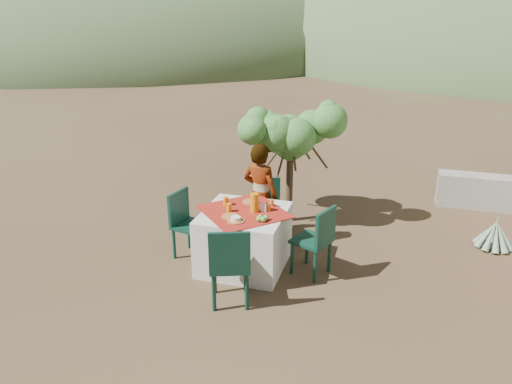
% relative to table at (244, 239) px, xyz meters
% --- Properties ---
extents(ground, '(160.00, 160.00, 0.00)m').
position_rel_table_xyz_m(ground, '(0.15, -0.46, -0.38)').
color(ground, '#382319').
rests_on(ground, ground).
extents(table, '(1.30, 1.30, 0.76)m').
position_rel_table_xyz_m(table, '(0.00, 0.00, 0.00)').
color(table, beige).
rests_on(table, ground).
extents(chair_far, '(0.47, 0.47, 0.84)m').
position_rel_table_xyz_m(chair_far, '(0.03, 0.99, 0.08)').
color(chair_far, black).
rests_on(chair_far, ground).
extents(chair_near, '(0.57, 0.57, 0.96)m').
position_rel_table_xyz_m(chair_near, '(0.12, -0.90, 0.15)').
color(chair_near, black).
rests_on(chair_near, ground).
extents(chair_left, '(0.49, 0.49, 0.89)m').
position_rel_table_xyz_m(chair_left, '(-0.82, 0.07, 0.12)').
color(chair_left, black).
rests_on(chair_left, ground).
extents(chair_right, '(0.54, 0.54, 0.90)m').
position_rel_table_xyz_m(chair_right, '(0.92, 0.04, 0.12)').
color(chair_right, black).
rests_on(chair_right, ground).
extents(person, '(0.62, 0.50, 1.47)m').
position_rel_table_xyz_m(person, '(0.03, 0.64, 0.35)').
color(person, '#8C6651').
rests_on(person, ground).
extents(shrub_tree, '(1.40, 1.38, 1.65)m').
position_rel_table_xyz_m(shrub_tree, '(0.29, 1.59, 0.92)').
color(shrub_tree, '#3F301F').
rests_on(shrub_tree, ground).
extents(agave, '(0.52, 0.53, 0.56)m').
position_rel_table_xyz_m(agave, '(3.16, 1.45, -0.19)').
color(agave, gray).
rests_on(agave, ground).
extents(hill_near_left, '(40.00, 40.00, 16.00)m').
position_rel_table_xyz_m(hill_near_left, '(-17.85, 29.54, -0.38)').
color(hill_near_left, '#3B522E').
rests_on(hill_near_left, ground).
extents(hill_far_center, '(60.00, 60.00, 24.00)m').
position_rel_table_xyz_m(hill_far_center, '(-3.85, 51.54, -0.38)').
color(hill_far_center, slate).
rests_on(hill_far_center, ground).
extents(plate_far, '(0.22, 0.22, 0.01)m').
position_rel_table_xyz_m(plate_far, '(-0.00, 0.30, 0.39)').
color(plate_far, brown).
rests_on(plate_far, table).
extents(plate_near, '(0.21, 0.21, 0.01)m').
position_rel_table_xyz_m(plate_near, '(-0.11, -0.21, 0.39)').
color(plate_near, brown).
rests_on(plate_near, table).
extents(glass_far, '(0.07, 0.07, 0.11)m').
position_rel_table_xyz_m(glass_far, '(-0.28, 0.13, 0.44)').
color(glass_far, orange).
rests_on(glass_far, table).
extents(glass_near, '(0.06, 0.06, 0.10)m').
position_rel_table_xyz_m(glass_near, '(-0.17, -0.06, 0.43)').
color(glass_near, orange).
rests_on(glass_near, table).
extents(juice_pitcher, '(0.11, 0.11, 0.24)m').
position_rel_table_xyz_m(juice_pitcher, '(0.13, 0.03, 0.50)').
color(juice_pitcher, orange).
rests_on(juice_pitcher, table).
extents(bowl_plate, '(0.22, 0.22, 0.01)m').
position_rel_table_xyz_m(bowl_plate, '(-0.00, -0.30, 0.39)').
color(bowl_plate, brown).
rests_on(bowl_plate, table).
extents(white_bowl, '(0.12, 0.12, 0.04)m').
position_rel_table_xyz_m(white_bowl, '(-0.00, -0.30, 0.42)').
color(white_bowl, white).
rests_on(white_bowl, bowl_plate).
extents(jar_left, '(0.06, 0.06, 0.10)m').
position_rel_table_xyz_m(jar_left, '(0.29, 0.10, 0.43)').
color(jar_left, '#BE6521').
rests_on(jar_left, table).
extents(jar_right, '(0.05, 0.05, 0.08)m').
position_rel_table_xyz_m(jar_right, '(0.29, 0.26, 0.42)').
color(jar_right, '#BE6521').
rests_on(jar_right, table).
extents(napkin_holder, '(0.08, 0.05, 0.10)m').
position_rel_table_xyz_m(napkin_holder, '(0.23, 0.07, 0.43)').
color(napkin_holder, white).
rests_on(napkin_holder, table).
extents(fruit_cluster, '(0.14, 0.13, 0.07)m').
position_rel_table_xyz_m(fruit_cluster, '(0.30, -0.21, 0.42)').
color(fruit_cluster, '#629636').
rests_on(fruit_cluster, table).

